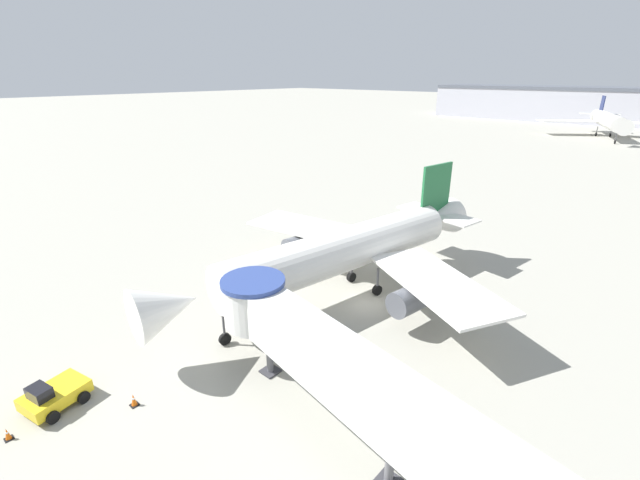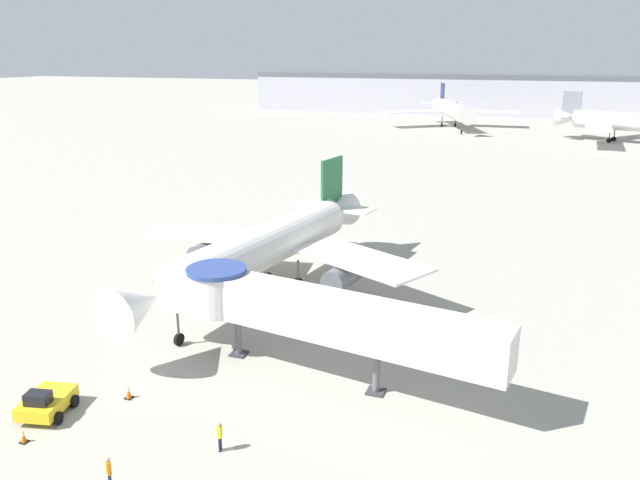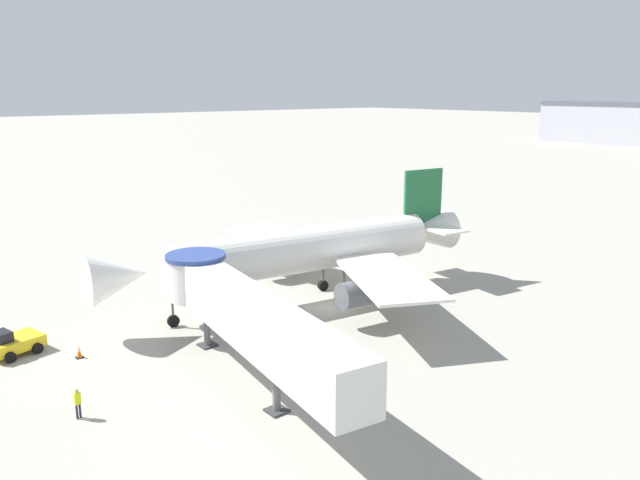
% 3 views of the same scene
% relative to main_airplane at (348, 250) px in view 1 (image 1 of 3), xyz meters
% --- Properties ---
extents(ground_plane, '(800.00, 800.00, 0.00)m').
position_rel_main_airplane_xyz_m(ground_plane, '(2.46, 0.08, -4.27)').
color(ground_plane, '#9E9B8E').
extents(main_airplane, '(28.29, 32.25, 10.11)m').
position_rel_main_airplane_xyz_m(main_airplane, '(0.00, 0.00, 0.00)').
color(main_airplane, white).
rests_on(main_airplane, ground_plane).
extents(jet_bridge, '(21.93, 6.53, 6.10)m').
position_rel_main_airplane_xyz_m(jet_bridge, '(8.65, -12.40, 0.15)').
color(jet_bridge, silver).
rests_on(jet_bridge, ground_plane).
extents(pushback_tug_yellow, '(3.07, 3.70, 1.78)m').
position_rel_main_airplane_xyz_m(pushback_tug_yellow, '(-4.24, -21.90, -3.49)').
color(pushback_tug_yellow, yellow).
rests_on(pushback_tug_yellow, ground_plane).
extents(traffic_cone_port_wing, '(0.49, 0.49, 0.80)m').
position_rel_main_airplane_xyz_m(traffic_cone_port_wing, '(-11.02, -0.92, -3.89)').
color(traffic_cone_port_wing, black).
rests_on(traffic_cone_port_wing, ground_plane).
extents(traffic_cone_near_nose, '(0.48, 0.48, 0.79)m').
position_rel_main_airplane_xyz_m(traffic_cone_near_nose, '(-0.86, -18.82, -3.89)').
color(traffic_cone_near_nose, black).
rests_on(traffic_cone_near_nose, ground_plane).
extents(traffic_cone_apron_front, '(0.43, 0.43, 0.71)m').
position_rel_main_airplane_xyz_m(traffic_cone_apron_front, '(-3.43, -24.49, -3.93)').
color(traffic_cone_apron_front, black).
rests_on(traffic_cone_apron_front, ground_plane).
extents(background_jet_navy_tail, '(36.50, 36.00, 11.47)m').
position_rel_main_airplane_xyz_m(background_jet_navy_tail, '(-3.52, 129.28, 0.74)').
color(background_jet_navy_tail, white).
rests_on(background_jet_navy_tail, ground_plane).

